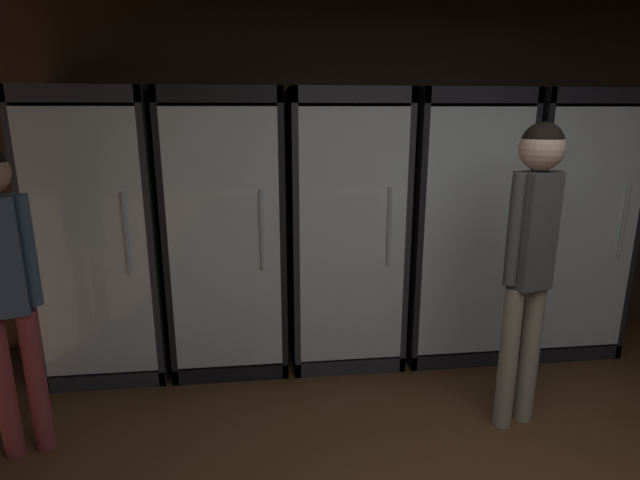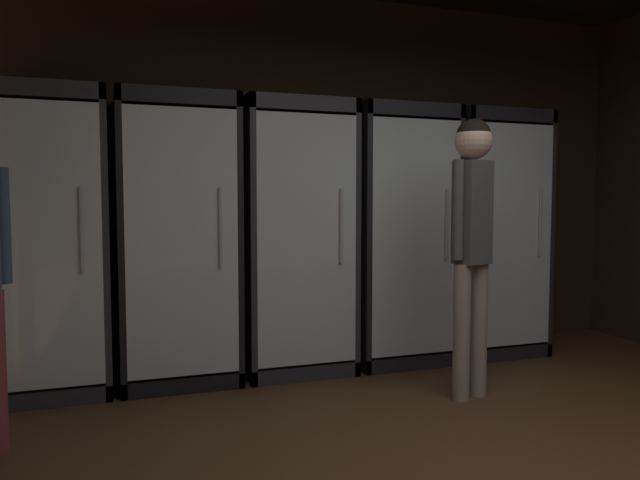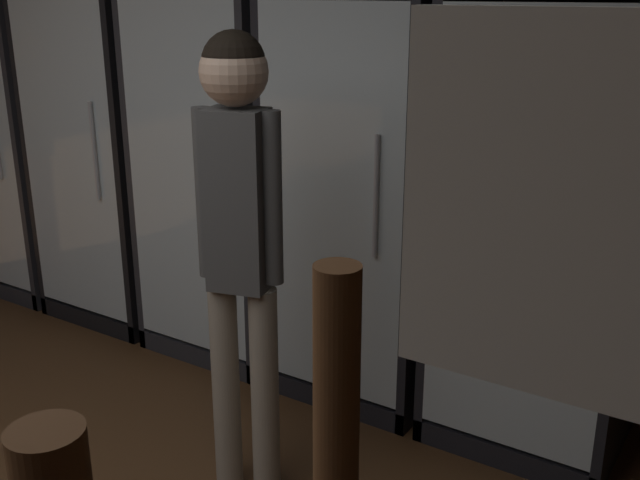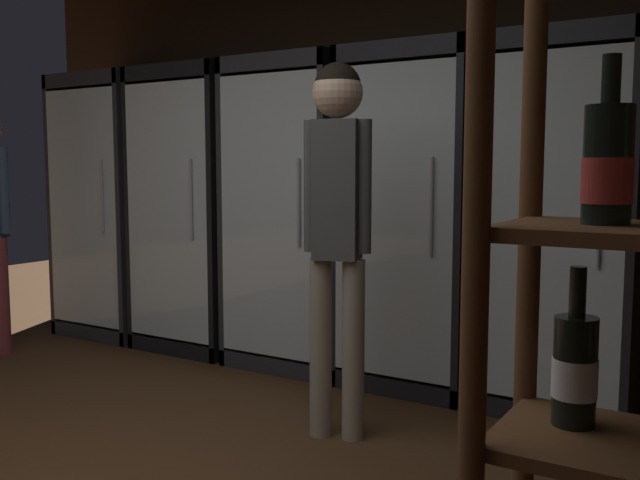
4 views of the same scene
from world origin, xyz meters
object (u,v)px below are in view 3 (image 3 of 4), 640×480
cooler_far_right (550,222)px  shopper_near (239,219)px  cooler_right (373,194)px  cooler_left (123,155)px  cooler_far_left (31,139)px  cooler_center (234,172)px

cooler_far_right → shopper_near: cooler_far_right is taller
cooler_right → cooler_far_right: 0.81m
cooler_left → cooler_right: size_ratio=1.00×
cooler_left → cooler_far_right: same height
shopper_near → cooler_left: bearing=148.7°
cooler_far_left → cooler_right: size_ratio=1.00×
cooler_right → cooler_left: bearing=180.0°
cooler_center → cooler_right: bearing=0.1°
shopper_near → cooler_far_left: bearing=157.8°
cooler_right → shopper_near: size_ratio=1.12×
cooler_center → cooler_right: 0.81m
cooler_far_right → cooler_right: bearing=179.9°
cooler_far_left → shopper_near: 2.67m
cooler_center → shopper_near: size_ratio=1.12×
cooler_far_left → cooler_center: size_ratio=1.00×
cooler_center → cooler_far_right: size_ratio=1.00×
cooler_left → shopper_near: (1.66, -1.01, 0.15)m
shopper_near → cooler_far_right: bearing=52.4°
cooler_right → shopper_near: (0.03, -1.01, 0.15)m
cooler_left → cooler_far_right: 2.43m
cooler_left → cooler_far_right: bearing=-0.0°
cooler_far_right → cooler_left: bearing=180.0°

